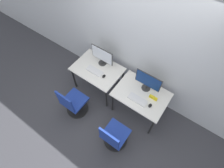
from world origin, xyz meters
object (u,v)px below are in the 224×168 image
keyboard_left (95,71)px  monitor_left (102,56)px  office_chair_right (114,137)px  mouse_left (104,76)px  mouse_right (150,106)px  keyboard_right (138,99)px  monitor_right (148,81)px  office_chair_left (73,103)px

keyboard_left → monitor_left: bearing=90.0°
keyboard_left → office_chair_right: bearing=-37.2°
mouse_left → office_chair_right: 1.20m
mouse_left → mouse_right: bearing=-2.2°
keyboard_right → office_chair_right: size_ratio=0.43×
mouse_left → monitor_left: bearing=131.2°
keyboard_left → keyboard_right: 1.08m
mouse_left → office_chair_right: bearing=-44.4°
keyboard_left → mouse_right: size_ratio=4.14×
office_chair_right → monitor_right: bearing=88.8°
mouse_left → office_chair_left: size_ratio=0.10×
monitor_left → office_chair_right: bearing=-45.5°
keyboard_right → mouse_right: 0.25m
keyboard_left → mouse_left: size_ratio=4.14×
mouse_left → office_chair_right: (0.82, -0.80, -0.37)m
monitor_right → mouse_right: (0.25, -0.30, -0.21)m
keyboard_left → monitor_right: 1.13m
mouse_left → keyboard_right: bearing=-4.2°
keyboard_left → keyboard_right: (1.08, -0.07, 0.00)m
mouse_left → office_chair_left: (-0.27, -0.72, -0.37)m
keyboard_right → monitor_left: bearing=162.6°
monitor_left → mouse_left: bearing=-48.8°
office_chair_left → keyboard_right: bearing=30.7°
mouse_right → keyboard_right: bearing=-175.9°
keyboard_right → mouse_left: bearing=175.8°
keyboard_left → keyboard_right: size_ratio=1.00×
monitor_right → mouse_right: 0.45m
keyboard_left → keyboard_right: same height
monitor_left → office_chair_left: (-0.03, -1.00, -0.59)m
office_chair_right → keyboard_right: bearing=88.3°
monitor_right → keyboard_right: (0.00, -0.32, -0.22)m
monitor_left → keyboard_left: monitor_left is taller
office_chair_left → office_chair_right: (1.09, -0.08, 0.00)m
monitor_left → office_chair_right: 1.62m
mouse_right → office_chair_right: bearing=-109.9°
mouse_left → mouse_right: same height
keyboard_right → office_chair_right: (-0.02, -0.74, -0.37)m
mouse_left → mouse_right: 1.09m
mouse_right → monitor_right: bearing=130.0°
monitor_left → monitor_right: 1.08m
monitor_left → mouse_left: size_ratio=5.73×
monitor_left → keyboard_right: bearing=-17.4°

